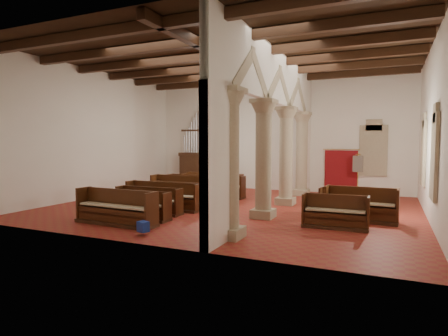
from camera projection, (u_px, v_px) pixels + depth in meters
floor at (232, 207)px, 15.08m from camera, size 14.00×14.00×0.00m
ceiling at (232, 56)px, 14.66m from camera, size 14.00×14.00×0.00m
wall_back at (275, 135)px, 20.34m from camera, size 14.00×0.02×6.00m
wall_front at (140, 127)px, 9.41m from camera, size 14.00×0.02×6.00m
wall_left at (96, 134)px, 17.72m from camera, size 0.02×12.00×6.00m
wall_right at (433, 130)px, 12.02m from camera, size 0.02×12.00×6.00m
ceiling_beams at (232, 61)px, 14.68m from camera, size 13.80×11.80×0.30m
arcade at (276, 117)px, 14.10m from camera, size 0.90×11.90×6.00m
window_right_a at (436, 157)px, 10.72m from camera, size 0.03×1.00×2.20m
window_right_b at (425, 153)px, 14.36m from camera, size 0.03×1.00×2.20m
window_back at (373, 151)px, 18.34m from camera, size 1.00×0.03×2.20m
pipe_organ at (198, 163)px, 21.83m from camera, size 2.10×0.85×4.40m
lectern at (229, 179)px, 21.08m from camera, size 0.53×0.54×1.27m
dossal_curtain at (341, 171)px, 18.97m from camera, size 1.80×0.07×2.17m
processional_banner at (358, 182)px, 17.51m from camera, size 0.48×0.61×2.14m
hymnal_box_a at (143, 227)px, 10.51m from camera, size 0.36×0.32×0.30m
hymnal_box_b at (148, 212)px, 12.70m from camera, size 0.34×0.28×0.33m
hymnal_box_c at (203, 204)px, 14.31m from camera, size 0.40×0.37×0.32m
tube_heater_a at (134, 216)px, 12.52m from camera, size 1.09×0.49×0.11m
tube_heater_b at (133, 221)px, 11.66m from camera, size 1.06×0.15×0.11m
nave_pew_0 at (116, 213)px, 11.93m from camera, size 2.93×0.88×1.11m
nave_pew_1 at (136, 210)px, 12.72m from camera, size 2.51×0.72×0.97m
nave_pew_2 at (149, 205)px, 13.77m from camera, size 2.63×0.68×0.96m
nave_pew_3 at (163, 200)px, 14.60m from camera, size 3.19×0.73×1.06m
nave_pew_4 at (184, 198)px, 15.44m from camera, size 2.90×0.65×0.96m
nave_pew_5 at (184, 193)px, 16.52m from camera, size 3.15×0.78×1.13m
nave_pew_6 at (200, 191)px, 17.21m from camera, size 3.31×0.73×1.10m
nave_pew_7 at (212, 190)px, 17.85m from camera, size 3.25×0.70×1.05m
nave_pew_8 at (214, 187)px, 18.99m from camera, size 3.06×0.81×1.04m
aisle_pew_0 at (335, 217)px, 11.41m from camera, size 1.97×0.73×1.02m
aisle_pew_1 at (361, 210)px, 12.37m from camera, size 2.33×0.86×1.13m
aisle_pew_2 at (349, 208)px, 13.11m from camera, size 2.04×0.73×0.99m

